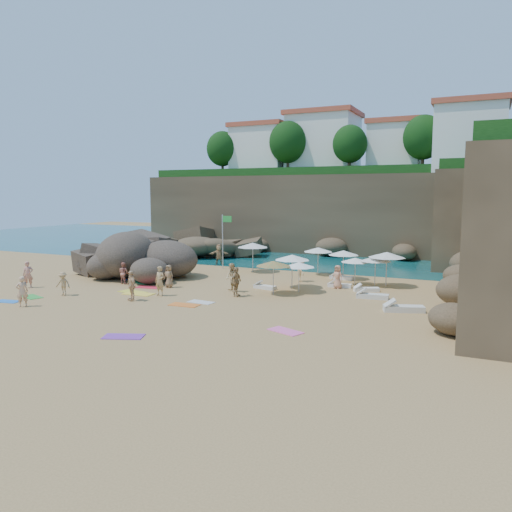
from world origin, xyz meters
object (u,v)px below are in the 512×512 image
at_px(flag_pole, 224,234).
at_px(person_stand_3, 236,282).
at_px(parasol_2, 387,255).
at_px(person_stand_0, 28,275).
at_px(person_stand_2, 301,270).
at_px(person_stand_5, 219,254).
at_px(person_stand_4, 338,277).
at_px(person_stand_1, 124,273).
at_px(rock_outcrop, 130,275).
at_px(parasol_0, 253,245).
at_px(person_stand_6, 22,291).
at_px(lounger_0, 342,278).
at_px(parasol_1, 318,250).

distance_m(flag_pole, person_stand_3, 11.40).
height_order(parasol_2, person_stand_0, parasol_2).
xyz_separation_m(parasol_2, person_stand_2, (-5.79, -0.56, -1.33)).
bearing_deg(person_stand_5, person_stand_4, -56.77).
height_order(person_stand_1, person_stand_4, person_stand_4).
bearing_deg(rock_outcrop, parasol_0, 34.58).
relative_size(person_stand_3, person_stand_6, 1.06).
relative_size(flag_pole, lounger_0, 2.67).
xyz_separation_m(flag_pole, person_stand_0, (-7.63, -12.76, -1.96)).
relative_size(person_stand_1, person_stand_4, 0.97).
height_order(parasol_0, person_stand_4, parasol_0).
bearing_deg(parasol_0, person_stand_6, -110.67).
bearing_deg(person_stand_6, person_stand_3, 164.22).
xyz_separation_m(person_stand_0, person_stand_3, (13.60, 3.25, 0.02)).
bearing_deg(person_stand_0, flag_pole, 13.52).
xyz_separation_m(person_stand_4, person_stand_5, (-12.39, 6.44, 0.12)).
bearing_deg(flag_pole, lounger_0, -5.59).
bearing_deg(person_stand_1, rock_outcrop, -49.94).
distance_m(parasol_0, person_stand_4, 8.97).
relative_size(flag_pole, parasol_1, 2.01).
bearing_deg(parasol_0, parasol_2, -10.44).
height_order(parasol_0, person_stand_1, parasol_0).
bearing_deg(person_stand_5, flag_pole, -80.27).
xyz_separation_m(rock_outcrop, parasol_1, (12.87, 6.10, 1.92)).
distance_m(person_stand_1, person_stand_5, 11.03).
height_order(flag_pole, parasol_2, flag_pole).
height_order(parasol_2, person_stand_4, parasol_2).
distance_m(flag_pole, person_stand_1, 9.66).
height_order(flag_pole, person_stand_3, flag_pole).
distance_m(person_stand_0, person_stand_1, 6.04).
bearing_deg(parasol_2, person_stand_6, -139.60).
distance_m(person_stand_3, person_stand_4, 6.98).
relative_size(parasol_0, person_stand_6, 1.45).
bearing_deg(rock_outcrop, person_stand_3, -18.49).
height_order(parasol_2, person_stand_1, parasol_2).
height_order(parasol_1, parasol_2, parasol_2).
bearing_deg(flag_pole, person_stand_1, -108.16).
height_order(flag_pole, person_stand_1, flag_pole).
distance_m(flag_pole, person_stand_4, 11.84).
height_order(rock_outcrop, parasol_1, parasol_1).
height_order(person_stand_0, person_stand_4, person_stand_0).
bearing_deg(lounger_0, person_stand_0, -141.08).
distance_m(person_stand_2, person_stand_5, 10.62).
xyz_separation_m(lounger_0, person_stand_5, (-11.74, 2.99, 0.76)).
bearing_deg(parasol_1, parasol_2, -25.95).
height_order(parasol_0, parasol_2, parasol_2).
relative_size(rock_outcrop, person_stand_6, 4.84).
bearing_deg(parasol_2, person_stand_5, 163.53).
bearing_deg(person_stand_1, flag_pole, -101.00).
bearing_deg(parasol_1, person_stand_4, -58.73).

